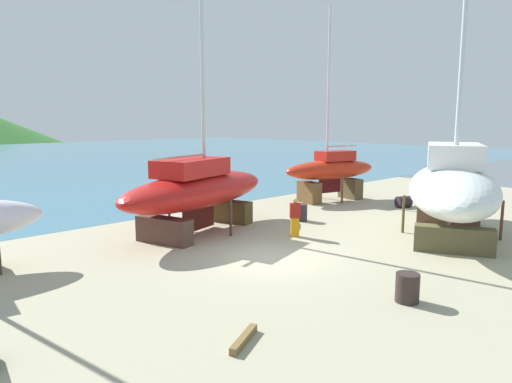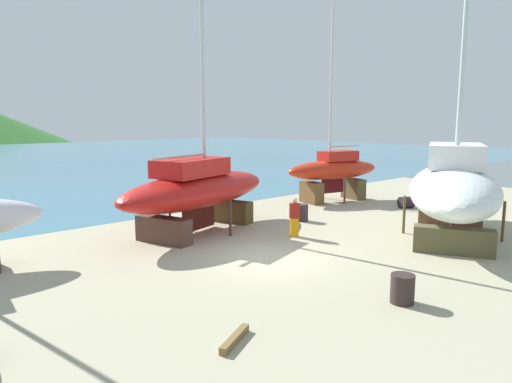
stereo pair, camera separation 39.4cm
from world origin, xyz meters
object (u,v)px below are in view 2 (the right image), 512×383
(worker, at_px, (295,217))
(sailboat_large_starboard, at_px, (334,171))
(sailboat_far_slipway, at_px, (198,189))
(barrel_tipped_right, at_px, (302,213))
(sailboat_mid_port, at_px, (454,187))
(barrel_rust_far, at_px, (402,289))
(barrel_tar_black, at_px, (406,202))

(worker, bearing_deg, sailboat_large_starboard, -24.13)
(sailboat_far_slipway, xyz_separation_m, sailboat_large_starboard, (10.95, 0.91, -0.06))
(sailboat_far_slipway, xyz_separation_m, barrel_tipped_right, (5.09, -1.69, -1.53))
(sailboat_large_starboard, bearing_deg, sailboat_mid_port, 82.04)
(worker, bearing_deg, barrel_rust_far, -167.18)
(worker, xyz_separation_m, barrel_tipped_right, (2.61, 1.90, -0.45))
(sailboat_large_starboard, height_order, barrel_rust_far, sailboat_large_starboard)
(sailboat_far_slipway, height_order, sailboat_large_starboard, sailboat_far_slipway)
(sailboat_large_starboard, height_order, barrel_tar_black, sailboat_large_starboard)
(sailboat_large_starboard, xyz_separation_m, barrel_tar_black, (1.12, -4.36, -1.56))
(barrel_tipped_right, bearing_deg, barrel_tar_black, -14.10)
(sailboat_mid_port, bearing_deg, barrel_tar_black, -160.58)
(worker, relative_size, barrel_rust_far, 2.08)
(worker, height_order, barrel_tar_black, worker)
(sailboat_mid_port, xyz_separation_m, sailboat_large_starboard, (3.55, 9.13, -0.30))
(sailboat_large_starboard, distance_m, barrel_rust_far, 16.54)
(barrel_tipped_right, height_order, barrel_rust_far, barrel_tipped_right)
(barrel_tipped_right, bearing_deg, sailboat_mid_port, -70.48)
(sailboat_mid_port, height_order, worker, sailboat_mid_port)
(worker, bearing_deg, barrel_tar_black, -51.27)
(sailboat_mid_port, height_order, barrel_tar_black, sailboat_mid_port)
(barrel_tar_black, distance_m, barrel_rust_far, 14.74)
(sailboat_far_slipway, bearing_deg, barrel_tipped_right, -34.65)
(barrel_tipped_right, xyz_separation_m, barrel_rust_far, (-5.89, -8.93, -0.02))
(barrel_tipped_right, relative_size, barrel_rust_far, 1.04)
(sailboat_large_starboard, relative_size, barrel_rust_far, 14.37)
(sailboat_far_slipway, height_order, barrel_rust_far, sailboat_far_slipway)
(sailboat_far_slipway, distance_m, sailboat_large_starboard, 10.99)
(barrel_tar_black, distance_m, barrel_tipped_right, 7.20)
(barrel_tipped_right, bearing_deg, worker, -143.87)
(barrel_tipped_right, bearing_deg, sailboat_large_starboard, 23.98)
(sailboat_mid_port, relative_size, barrel_tipped_right, 22.10)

